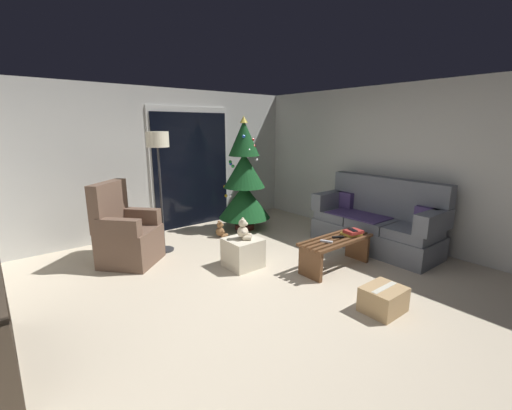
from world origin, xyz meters
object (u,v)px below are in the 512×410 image
teddy_bear_cream (244,230)px  floor_lamp (158,151)px  christmas_tree (244,181)px  cardboard_box_taped_mid_floor (383,299)px  coffee_table (336,248)px  book_stack (353,232)px  teddy_bear_chestnut_by_tree (221,230)px  armchair (126,235)px  couch (377,222)px  ottoman (243,253)px  remote_silver (326,241)px  remote_black (338,237)px  cell_phone (353,230)px

teddy_bear_cream → floor_lamp: bearing=115.5°
christmas_tree → cardboard_box_taped_mid_floor: 3.31m
coffee_table → cardboard_box_taped_mid_floor: bearing=-116.1°
christmas_tree → floor_lamp: bearing=-175.5°
coffee_table → floor_lamp: (-1.51, 2.05, 1.23)m
book_stack → cardboard_box_taped_mid_floor: size_ratio=0.65×
teddy_bear_chestnut_by_tree → coffee_table: bearing=-76.5°
armchair → christmas_tree: bearing=6.4°
couch → christmas_tree: christmas_tree is taller
ottoman → cardboard_box_taped_mid_floor: ottoman is taller
couch → teddy_bear_chestnut_by_tree: 2.54m
armchair → cardboard_box_taped_mid_floor: size_ratio=2.69×
armchair → book_stack: bearing=-39.4°
ottoman → teddy_bear_cream: teddy_bear_cream is taller
remote_silver → book_stack: 0.51m
armchair → teddy_bear_cream: bearing=-43.4°
ottoman → teddy_bear_chestnut_by_tree: ottoman is taller
remote_black → floor_lamp: floor_lamp is taller
book_stack → remote_silver: bearing=177.1°
coffee_table → armchair: armchair is taller
book_stack → ottoman: size_ratio=0.62×
couch → christmas_tree: size_ratio=0.96×
teddy_bear_cream → teddy_bear_chestnut_by_tree: (0.43, 1.24, -0.39)m
cell_phone → teddy_bear_cream: 1.48m
couch → teddy_bear_cream: (-2.06, 0.70, 0.11)m
armchair → teddy_bear_cream: 1.62m
book_stack → teddy_bear_cream: (-1.21, 0.85, 0.06)m
couch → remote_silver: 1.37m
ottoman → cardboard_box_taped_mid_floor: bearing=-76.3°
floor_lamp → ottoman: bearing=-64.6°
teddy_bear_cream → teddy_bear_chestnut_by_tree: 1.37m
cell_phone → christmas_tree: 2.27m
couch → book_stack: bearing=-169.6°
coffee_table → armchair: 2.85m
remote_black → teddy_bear_chestnut_by_tree: 2.14m
ottoman → teddy_bear_chestnut_by_tree: bearing=70.4°
couch → cardboard_box_taped_mid_floor: couch is taller
coffee_table → teddy_bear_cream: size_ratio=3.86×
teddy_bear_chestnut_by_tree → cardboard_box_taped_mid_floor: size_ratio=0.68×
couch → coffee_table: (-1.14, -0.11, -0.12)m
couch → ottoman: couch is taller
couch → book_stack: 0.86m
couch → armchair: (-3.24, 1.81, 0.00)m
cell_phone → teddy_bear_cream: teddy_bear_cream is taller
floor_lamp → teddy_bear_cream: floor_lamp is taller
book_stack → teddy_bear_chestnut_by_tree: (-0.78, 2.09, -0.33)m
book_stack → ottoman: (-1.22, 0.86, -0.25)m
remote_silver → remote_black: bearing=-21.1°
cell_phone → ottoman: size_ratio=0.33×
cardboard_box_taped_mid_floor → ottoman: bearing=103.7°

